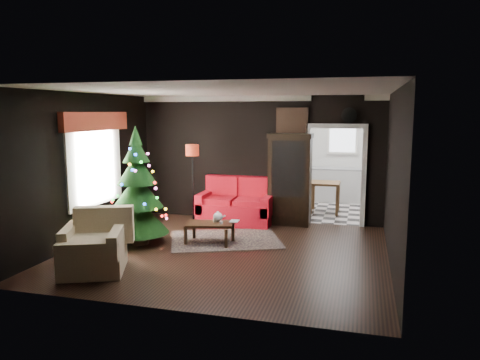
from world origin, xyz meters
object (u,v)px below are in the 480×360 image
(christmas_tree, at_px, (137,188))
(wall_clock, at_px, (349,115))
(teapot, at_px, (218,217))
(armchair, at_px, (93,243))
(floor_lamp, at_px, (193,187))
(coffee_table, at_px, (210,233))
(kitchen_table, at_px, (325,197))
(loveseat, at_px, (236,201))
(curio_cabinet, at_px, (290,181))

(christmas_tree, height_order, wall_clock, wall_clock)
(christmas_tree, xyz_separation_m, teapot, (1.42, 0.45, -0.56))
(christmas_tree, height_order, armchair, christmas_tree)
(floor_lamp, distance_m, armchair, 3.33)
(floor_lamp, height_order, coffee_table, floor_lamp)
(coffee_table, distance_m, kitchen_table, 3.79)
(teapot, bearing_deg, floor_lamp, 128.15)
(armchair, height_order, teapot, armchair)
(kitchen_table, bearing_deg, christmas_tree, -130.78)
(loveseat, xyz_separation_m, wall_clock, (2.35, 0.40, 1.88))
(coffee_table, height_order, kitchen_table, kitchen_table)
(floor_lamp, height_order, christmas_tree, christmas_tree)
(christmas_tree, bearing_deg, coffee_table, 14.84)
(curio_cabinet, bearing_deg, coffee_table, -122.76)
(floor_lamp, xyz_separation_m, christmas_tree, (-0.44, -1.70, 0.22))
(curio_cabinet, height_order, coffee_table, curio_cabinet)
(loveseat, bearing_deg, armchair, -109.68)
(wall_clock, height_order, kitchen_table, wall_clock)
(curio_cabinet, height_order, christmas_tree, christmas_tree)
(floor_lamp, bearing_deg, teapot, -51.85)
(christmas_tree, relative_size, coffee_table, 2.52)
(curio_cabinet, height_order, armchair, curio_cabinet)
(armchair, xyz_separation_m, wall_clock, (3.63, 3.98, 1.92))
(loveseat, height_order, coffee_table, loveseat)
(christmas_tree, bearing_deg, curio_cabinet, 41.61)
(christmas_tree, xyz_separation_m, coffee_table, (1.29, 0.34, -0.85))
(teapot, bearing_deg, coffee_table, -138.55)
(loveseat, height_order, armchair, loveseat)
(armchair, distance_m, kitchen_table, 6.07)
(coffee_table, relative_size, wall_clock, 2.67)
(teapot, bearing_deg, loveseat, 92.76)
(floor_lamp, bearing_deg, wall_clock, 12.06)
(curio_cabinet, height_order, wall_clock, wall_clock)
(curio_cabinet, bearing_deg, armchair, -122.60)
(coffee_table, bearing_deg, loveseat, 88.13)
(floor_lamp, distance_m, teapot, 1.62)
(christmas_tree, height_order, kitchen_table, christmas_tree)
(coffee_table, xyz_separation_m, kitchen_table, (1.85, 3.30, 0.17))
(floor_lamp, relative_size, christmas_tree, 0.85)
(coffee_table, height_order, teapot, teapot)
(loveseat, relative_size, armchair, 1.72)
(loveseat, xyz_separation_m, curio_cabinet, (1.15, 0.22, 0.45))
(coffee_table, height_order, wall_clock, wall_clock)
(loveseat, relative_size, curio_cabinet, 0.89)
(coffee_table, distance_m, wall_clock, 3.84)
(curio_cabinet, distance_m, christmas_tree, 3.33)
(teapot, distance_m, kitchen_table, 3.63)
(curio_cabinet, xyz_separation_m, wall_clock, (1.20, 0.18, 1.43))
(curio_cabinet, bearing_deg, kitchen_table, 65.56)
(wall_clock, relative_size, kitchen_table, 0.43)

